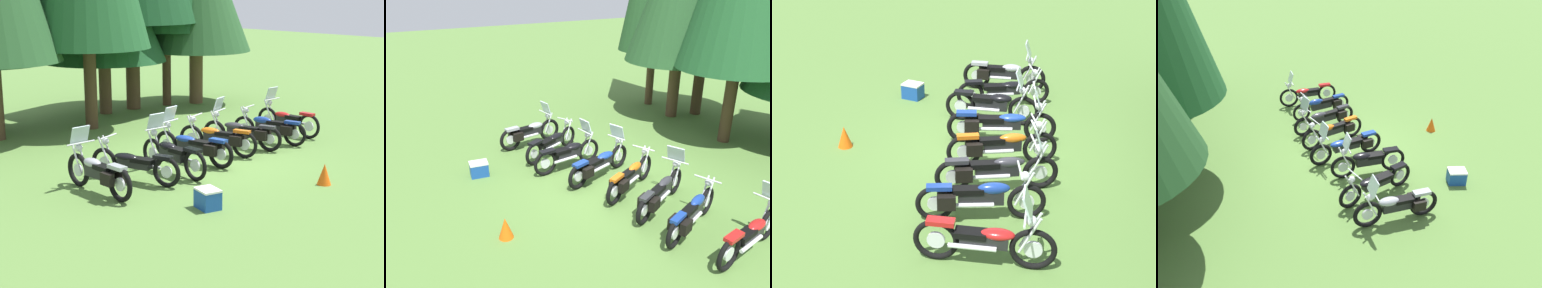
# 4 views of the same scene
# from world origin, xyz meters

# --- Properties ---
(ground_plane) EXTENTS (80.00, 80.00, 0.00)m
(ground_plane) POSITION_xyz_m (0.00, 0.00, 0.00)
(ground_plane) COLOR #547A38
(motorcycle_0) EXTENTS (0.71, 2.24, 1.38)m
(motorcycle_0) POSITION_xyz_m (-3.59, -0.45, 0.48)
(motorcycle_0) COLOR black
(motorcycle_0) RESTS_ON ground_plane
(motorcycle_1) EXTENTS (0.99, 2.26, 1.00)m
(motorcycle_1) POSITION_xyz_m (-2.51, -0.23, 0.44)
(motorcycle_1) COLOR black
(motorcycle_1) RESTS_ON ground_plane
(motorcycle_2) EXTENTS (0.68, 2.24, 1.37)m
(motorcycle_2) POSITION_xyz_m (-1.45, -0.31, 0.49)
(motorcycle_2) COLOR black
(motorcycle_2) RESTS_ON ground_plane
(motorcycle_3) EXTENTS (0.85, 2.38, 1.37)m
(motorcycle_3) POSITION_xyz_m (-0.47, 0.04, 0.46)
(motorcycle_3) COLOR black
(motorcycle_3) RESTS_ON ground_plane
(motorcycle_4) EXTENTS (0.96, 2.18, 1.01)m
(motorcycle_4) POSITION_xyz_m (0.58, 0.24, 0.45)
(motorcycle_4) COLOR black
(motorcycle_4) RESTS_ON ground_plane
(motorcycle_5) EXTENTS (1.02, 2.26, 1.35)m
(motorcycle_5) POSITION_xyz_m (1.57, 0.33, 0.45)
(motorcycle_5) COLOR black
(motorcycle_5) RESTS_ON ground_plane
(motorcycle_6) EXTENTS (0.88, 2.21, 0.99)m
(motorcycle_6) POSITION_xyz_m (2.58, 0.23, 0.45)
(motorcycle_6) COLOR black
(motorcycle_6) RESTS_ON ground_plane
(motorcycle_7) EXTENTS (0.73, 2.24, 1.38)m
(motorcycle_7) POSITION_xyz_m (3.75, 0.61, 0.47)
(motorcycle_7) COLOR black
(motorcycle_7) RESTS_ON ground_plane
(picnic_cooler) EXTENTS (0.49, 0.57, 0.41)m
(picnic_cooler) POSITION_xyz_m (-2.47, -2.64, 0.21)
(picnic_cooler) COLOR #19479E
(picnic_cooler) RESTS_ON ground_plane
(traffic_cone) EXTENTS (0.32, 0.32, 0.48)m
(traffic_cone) POSITION_xyz_m (0.55, -3.20, 0.24)
(traffic_cone) COLOR #EA590F
(traffic_cone) RESTS_ON ground_plane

